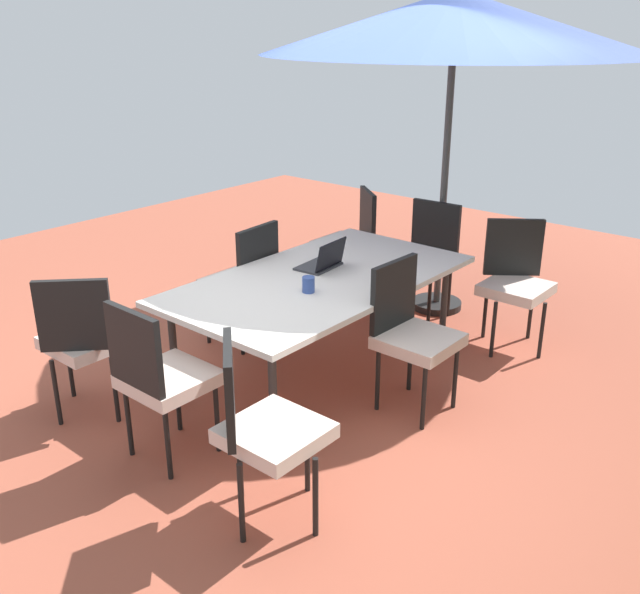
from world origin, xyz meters
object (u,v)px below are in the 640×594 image
at_px(chair_east, 160,373).
at_px(chair_southwest, 351,238).
at_px(dining_table, 320,283).
at_px(chair_south, 244,277).
at_px(chair_southeast, 83,336).
at_px(cup, 308,285).
at_px(laptop, 323,262).
at_px(chair_north, 411,329).
at_px(chair_west, 426,255).
at_px(patio_umbrella, 455,23).
at_px(chair_northeast, 262,423).
at_px(chair_northwest, 515,278).

relative_size(chair_east, chair_southwest, 1.00).
height_order(dining_table, chair_south, chair_south).
distance_m(chair_southeast, cup, 1.45).
xyz_separation_m(chair_south, laptop, (-0.14, 0.67, 0.24)).
distance_m(chair_north, chair_west, 1.56).
distance_m(chair_west, laptop, 1.26).
bearing_deg(dining_table, patio_umbrella, -179.54).
relative_size(chair_southeast, chair_southwest, 1.00).
bearing_deg(dining_table, laptop, -146.01).
height_order(chair_southeast, cup, chair_southeast).
xyz_separation_m(chair_west, chair_south, (1.38, -0.77, 0.00)).
height_order(patio_umbrella, chair_north, patio_umbrella).
bearing_deg(chair_north, chair_west, 30.77).
xyz_separation_m(chair_southeast, laptop, (-1.54, 0.66, 0.24)).
bearing_deg(chair_east, chair_west, -89.81).
xyz_separation_m(chair_north, chair_northeast, (1.42, 0.06, 0.00)).
xyz_separation_m(chair_northeast, cup, (-1.13, -0.68, 0.24)).
bearing_deg(cup, laptop, -151.20).
bearing_deg(chair_east, chair_southeast, -0.15).
bearing_deg(chair_north, chair_southeast, 135.17).
xyz_separation_m(chair_south, cup, (0.29, 0.91, 0.24)).
bearing_deg(cup, chair_northeast, 30.99).
bearing_deg(dining_table, chair_southwest, -150.10).
bearing_deg(chair_north, chair_southwest, 50.58).
xyz_separation_m(chair_southeast, chair_north, (-1.41, 1.51, 0.00)).
xyz_separation_m(chair_north, chair_south, (0.01, -1.52, 0.00)).
bearing_deg(chair_north, cup, 117.43).
xyz_separation_m(chair_north, laptop, (-0.13, -0.85, 0.24)).
height_order(chair_northeast, laptop, chair_northeast).
relative_size(patio_umbrella, laptop, 8.99).
distance_m(laptop, cup, 0.48).
bearing_deg(chair_west, dining_table, -93.51).
bearing_deg(chair_south, chair_northeast, 43.75).
xyz_separation_m(chair_northeast, chair_east, (-0.00, -0.80, 0.00)).
relative_size(chair_west, cup, 9.34).
height_order(chair_northwest, laptop, chair_northwest).
xyz_separation_m(dining_table, chair_southeast, (1.39, -0.77, -0.14)).
relative_size(chair_east, chair_south, 1.00).
height_order(chair_west, laptop, chair_west).
distance_m(patio_umbrella, chair_west, 1.84).
relative_size(chair_north, chair_northwest, 1.00).
bearing_deg(patio_umbrella, chair_southwest, -72.76).
bearing_deg(chair_northwest, cup, -150.91).
bearing_deg(patio_umbrella, chair_northeast, 15.13).
relative_size(chair_north, cup, 9.34).
relative_size(chair_northwest, cup, 9.34).
relative_size(chair_west, chair_southwest, 1.00).
bearing_deg(patio_umbrella, laptop, -3.55).
distance_m(dining_table, chair_southeast, 1.59).
distance_m(dining_table, chair_southwest, 1.61).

